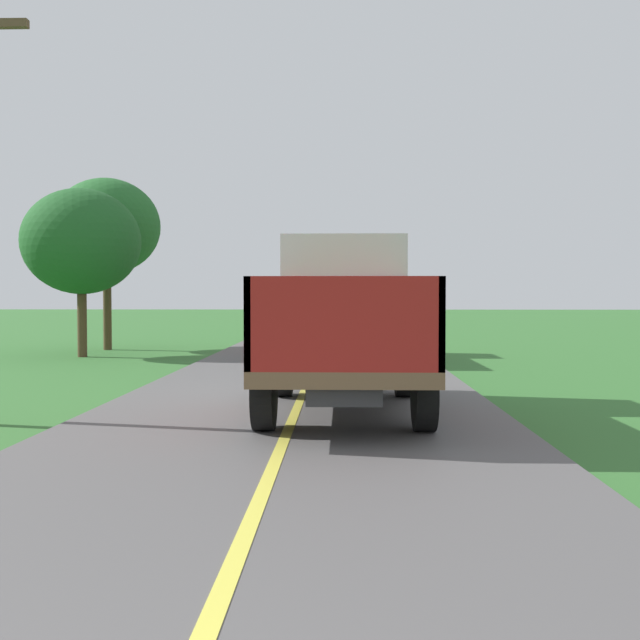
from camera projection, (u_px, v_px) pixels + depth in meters
The scene contains 4 objects.
banana_truck_near at pixel (343, 320), 12.40m from camera, with size 2.38×5.82×2.80m.
banana_truck_far at pixel (332, 308), 23.11m from camera, with size 2.38×5.81×2.80m.
roadside_tree_near_left at pixel (81, 242), 22.85m from camera, with size 3.53×3.53×5.08m.
roadside_tree_mid_right at pixel (107, 227), 25.86m from camera, with size 3.61×3.61×5.85m.
Camera 1 is at (0.72, -0.56, 1.86)m, focal length 42.67 mm.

